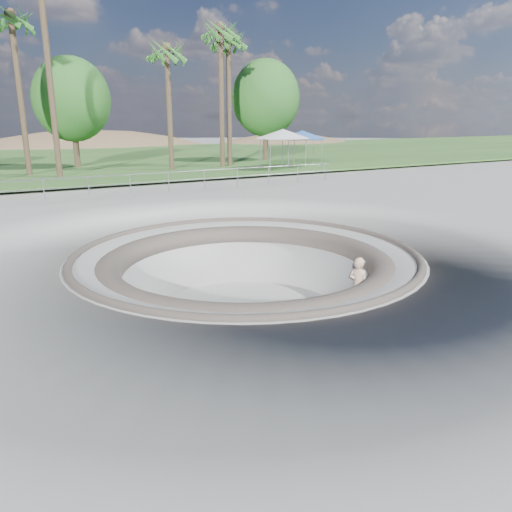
# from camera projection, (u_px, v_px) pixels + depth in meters

# --- Properties ---
(ground) EXTENTS (180.00, 180.00, 0.00)m
(ground) POSITION_uv_depth(u_px,v_px,m) (246.00, 253.00, 14.81)
(ground) COLOR #979792
(ground) RESTS_ON ground
(skate_bowl) EXTENTS (14.00, 14.00, 4.10)m
(skate_bowl) POSITION_uv_depth(u_px,v_px,m) (246.00, 311.00, 15.31)
(skate_bowl) COLOR #979792
(skate_bowl) RESTS_ON ground
(grass_strip) EXTENTS (180.00, 36.00, 0.12)m
(grass_strip) POSITION_uv_depth(u_px,v_px,m) (59.00, 161.00, 43.22)
(grass_strip) COLOR #2F5923
(grass_strip) RESTS_ON ground
(distant_hills) EXTENTS (103.20, 45.00, 28.60)m
(distant_hills) POSITION_uv_depth(u_px,v_px,m) (66.00, 202.00, 66.36)
(distant_hills) COLOR brown
(distant_hills) RESTS_ON ground
(safety_railing) EXTENTS (25.00, 0.06, 1.03)m
(safety_railing) POSITION_uv_depth(u_px,v_px,m) (130.00, 184.00, 24.67)
(safety_railing) COLOR gray
(safety_railing) RESTS_ON ground
(skateboard) EXTENTS (0.80, 0.49, 0.08)m
(skateboard) POSITION_uv_depth(u_px,v_px,m) (357.00, 316.00, 14.94)
(skateboard) COLOR #9C643E
(skateboard) RESTS_ON ground
(skater) EXTENTS (0.59, 0.75, 1.80)m
(skater) POSITION_uv_depth(u_px,v_px,m) (358.00, 287.00, 14.69)
(skater) COLOR #E1B391
(skater) RESTS_ON skateboard
(canopy_white) EXTENTS (5.32, 5.32, 2.79)m
(canopy_white) POSITION_uv_depth(u_px,v_px,m) (283.00, 134.00, 35.64)
(canopy_white) COLOR gray
(canopy_white) RESTS_ON ground
(canopy_blue) EXTENTS (4.85, 4.85, 2.65)m
(canopy_blue) POSITION_uv_depth(u_px,v_px,m) (302.00, 135.00, 37.17)
(canopy_blue) COLOR gray
(canopy_blue) RESTS_ON ground
(palm_b) EXTENTS (2.60, 2.60, 10.46)m
(palm_b) POSITION_uv_depth(u_px,v_px,m) (11.00, 25.00, 29.88)
(palm_b) COLOR brown
(palm_b) RESTS_ON ground
(palm_d) EXTENTS (2.60, 2.60, 9.02)m
(palm_d) POSITION_uv_depth(u_px,v_px,m) (167.00, 55.00, 33.48)
(palm_d) COLOR brown
(palm_d) RESTS_ON ground
(palm_e) EXTENTS (2.60, 2.60, 10.61)m
(palm_e) POSITION_uv_depth(u_px,v_px,m) (220.00, 36.00, 34.97)
(palm_e) COLOR brown
(palm_e) RESTS_ON ground
(palm_f) EXTENTS (2.60, 2.60, 10.16)m
(palm_f) POSITION_uv_depth(u_px,v_px,m) (228.00, 45.00, 36.32)
(palm_f) COLOR brown
(palm_f) RESTS_ON ground
(bushy_tree_mid) EXTENTS (5.53, 5.03, 7.98)m
(bushy_tree_mid) POSITION_uv_depth(u_px,v_px,m) (72.00, 100.00, 36.15)
(bushy_tree_mid) COLOR brown
(bushy_tree_mid) RESTS_ON ground
(bushy_tree_right) EXTENTS (5.86, 5.33, 8.46)m
(bushy_tree_right) POSITION_uv_depth(u_px,v_px,m) (266.00, 98.00, 42.15)
(bushy_tree_right) COLOR brown
(bushy_tree_right) RESTS_ON ground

